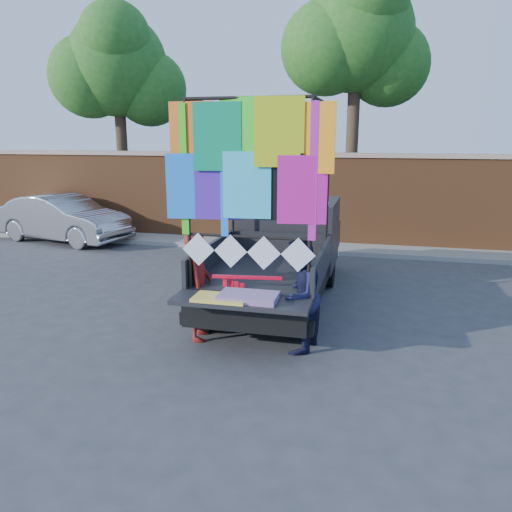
% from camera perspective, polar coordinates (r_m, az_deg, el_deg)
% --- Properties ---
extents(ground, '(90.00, 90.00, 0.00)m').
position_cam_1_polar(ground, '(8.02, -0.54, -8.99)').
color(ground, '#38383A').
rests_on(ground, ground).
extents(brick_wall, '(30.00, 0.45, 2.61)m').
position_cam_1_polar(brick_wall, '(14.40, 6.37, 6.55)').
color(brick_wall, brown).
rests_on(brick_wall, ground).
extents(curb, '(30.00, 1.20, 0.12)m').
position_cam_1_polar(curb, '(13.93, 5.85, 1.04)').
color(curb, gray).
rests_on(curb, ground).
extents(tree_left, '(4.20, 3.30, 7.05)m').
position_cam_1_polar(tree_left, '(17.52, -15.64, 19.84)').
color(tree_left, '#38281C').
rests_on(tree_left, ground).
extents(tree_mid, '(4.20, 3.30, 7.73)m').
position_cam_1_polar(tree_mid, '(15.53, 11.48, 23.09)').
color(tree_mid, '#38281C').
rests_on(tree_mid, ground).
extents(pickup_truck, '(2.27, 5.71, 3.59)m').
position_cam_1_polar(pickup_truck, '(9.85, 3.15, 0.87)').
color(pickup_truck, black).
rests_on(pickup_truck, ground).
extents(sedan, '(4.43, 2.35, 1.39)m').
position_cam_1_polar(sedan, '(15.84, -21.17, 4.05)').
color(sedan, '#A1A3A8').
rests_on(sedan, ground).
extents(woman, '(0.52, 0.68, 1.68)m').
position_cam_1_polar(woman, '(7.68, -6.60, -3.45)').
color(woman, maroon).
rests_on(woman, ground).
extents(man, '(0.78, 0.92, 1.68)m').
position_cam_1_polar(man, '(7.21, 4.90, -4.55)').
color(man, '#161738').
rests_on(man, ground).
extents(streamer_bundle, '(1.04, 0.19, 0.71)m').
position_cam_1_polar(streamer_bundle, '(7.43, -1.91, -3.96)').
color(streamer_bundle, '#FF0D2A').
rests_on(streamer_bundle, ground).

